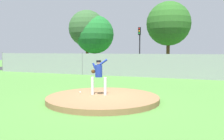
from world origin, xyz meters
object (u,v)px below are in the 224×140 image
Objects in this scene: parked_car_charcoal at (91,63)px; pitcher_youth at (99,74)px; baseball at (80,92)px; traffic_cone_orange at (59,69)px; parked_car_teal at (172,65)px; parked_car_red at (113,64)px; traffic_light_near at (140,41)px; parked_car_burgundy at (207,66)px.

pitcher_youth is at bearing -62.40° from parked_car_charcoal.
baseball is 0.13× the size of traffic_cone_orange.
baseball is 0.02× the size of parked_car_teal.
baseball is at bearing -74.89° from parked_car_red.
parked_car_teal is (8.96, 0.12, -0.04)m from parked_car_charcoal.
baseball is at bearing -99.39° from parked_car_teal.
parked_car_teal is (1.39, 14.61, -0.40)m from pitcher_youth.
pitcher_youth is at bearing -80.72° from traffic_light_near.
baseball is 15.82m from parked_car_charcoal.
traffic_light_near is at bearing 41.74° from traffic_cone_orange.
traffic_light_near reaches higher than parked_car_charcoal.
pitcher_youth is at bearing -95.42° from parked_car_teal.
parked_car_red is at bearing 108.76° from pitcher_youth.
parked_car_teal reaches higher than traffic_cone_orange.
traffic_light_near is at bearing 152.00° from parked_car_burgundy.
traffic_light_near is (-2.98, 18.21, 2.19)m from pitcher_youth.
parked_car_teal is at bearing 84.58° from pitcher_youth.
traffic_cone_orange is at bearing -166.49° from parked_car_teal.
parked_car_teal is at bearing 0.75° from parked_car_charcoal.
parked_car_burgundy is 8.94m from traffic_light_near.
parked_car_charcoal is 0.90× the size of parked_car_teal.
traffic_cone_orange is at bearing -156.71° from parked_car_red.
traffic_cone_orange reaches higher than baseball.
parked_car_charcoal is at bearing 117.60° from pitcher_youth.
pitcher_youth is 0.33× the size of traffic_light_near.
baseball is at bearing 173.88° from pitcher_youth.
traffic_cone_orange is 10.07m from traffic_light_near.
traffic_light_near is (1.82, 4.08, 2.57)m from parked_car_red.
traffic_cone_orange is (-14.69, -2.35, -0.55)m from parked_car_burgundy.
baseball is (-1.01, 0.11, -0.94)m from pitcher_youth.
parked_car_red is at bearing 23.29° from traffic_cone_orange.
pitcher_youth is at bearing -6.12° from baseball.
traffic_cone_orange is at bearing 130.49° from pitcher_youth.
parked_car_burgundy is 1.08× the size of parked_car_charcoal.
baseball is 14.85m from traffic_cone_orange.
traffic_cone_orange is (-2.54, -2.65, -0.59)m from parked_car_charcoal.
parked_car_teal reaches higher than baseball.
pitcher_youth is 1.39m from baseball.
parked_car_charcoal is (-2.78, 0.36, 0.02)m from parked_car_red.
baseball is 14.71m from parked_car_teal.
parked_car_burgundy is at bearing -1.39° from parked_car_charcoal.
parked_car_teal is at bearing 80.61° from baseball.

